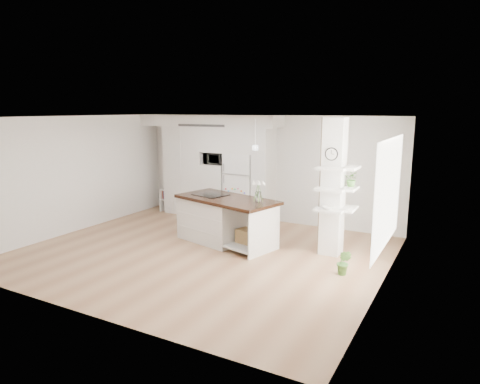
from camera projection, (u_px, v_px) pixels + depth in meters
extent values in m
cube|color=#A87F5B|center=(202.00, 252.00, 8.64)|extent=(7.00, 6.00, 0.01)
cube|color=white|center=(200.00, 117.00, 8.13)|extent=(7.00, 6.00, 0.04)
cube|color=silver|center=(266.00, 168.00, 10.97)|extent=(7.00, 0.04, 2.70)
cube|color=silver|center=(78.00, 222.00, 5.80)|extent=(7.00, 0.04, 2.70)
cube|color=silver|center=(76.00, 174.00, 10.02)|extent=(0.04, 6.00, 2.70)
cube|color=silver|center=(386.00, 206.00, 6.75)|extent=(0.04, 6.00, 2.70)
cube|color=silver|center=(188.00, 170.00, 11.75)|extent=(1.20, 0.65, 2.40)
cube|color=silver|center=(217.00, 191.00, 11.41)|extent=(0.65, 0.65, 1.42)
cube|color=silver|center=(216.00, 139.00, 11.15)|extent=(0.65, 0.65, 0.65)
cube|color=silver|center=(242.00, 140.00, 10.80)|extent=(0.85, 0.65, 0.65)
cube|color=silver|center=(264.00, 176.00, 10.68)|extent=(0.40, 0.65, 2.40)
cube|color=silver|center=(208.00, 121.00, 11.14)|extent=(4.00, 0.70, 0.30)
cube|color=#262626|center=(201.00, 125.00, 10.87)|extent=(1.40, 0.04, 0.06)
cube|color=white|center=(242.00, 187.00, 11.04)|extent=(0.78, 0.66, 1.75)
cube|color=#B2B2B7|center=(235.00, 175.00, 10.67)|extent=(0.78, 0.01, 0.03)
cube|color=silver|center=(333.00, 187.00, 8.35)|extent=(0.40, 0.40, 2.70)
cube|color=#997955|center=(323.00, 186.00, 8.44)|extent=(0.02, 0.40, 2.70)
cube|color=#997955|center=(336.00, 186.00, 8.53)|extent=(0.40, 0.02, 2.70)
cylinder|color=black|center=(332.00, 154.00, 8.04)|extent=(0.25, 0.03, 0.25)
cylinder|color=white|center=(331.00, 154.00, 8.03)|extent=(0.21, 0.01, 0.21)
plane|color=white|center=(388.00, 193.00, 6.99)|extent=(0.00, 2.40, 2.40)
cylinder|color=white|center=(285.00, 151.00, 7.57)|extent=(0.12, 0.12, 0.10)
cube|color=silver|center=(214.00, 219.00, 9.41)|extent=(1.64, 1.28, 0.93)
cube|color=silver|center=(250.00, 244.00, 8.76)|extent=(0.99, 1.11, 0.04)
cube|color=silver|center=(264.00, 232.00, 8.45)|extent=(0.27, 0.92, 0.93)
cube|color=#33180F|center=(227.00, 199.00, 9.05)|extent=(2.42, 1.59, 0.07)
cube|color=black|center=(211.00, 194.00, 9.38)|extent=(0.79, 0.71, 0.01)
cube|color=#A3854F|center=(248.00, 236.00, 8.77)|extent=(0.52, 0.44, 0.28)
cylinder|color=white|center=(258.00, 197.00, 8.58)|extent=(0.12, 0.12, 0.22)
cube|color=silver|center=(163.00, 200.00, 12.14)|extent=(0.05, 0.31, 0.64)
cube|color=silver|center=(177.00, 202.00, 11.87)|extent=(0.05, 0.31, 0.64)
cube|color=silver|center=(170.00, 190.00, 11.94)|extent=(0.56, 0.35, 0.03)
cube|color=silver|center=(170.00, 200.00, 12.00)|extent=(0.53, 0.34, 0.03)
sphere|color=white|center=(173.00, 207.00, 12.00)|extent=(0.31, 0.31, 0.31)
imported|color=#467E32|center=(344.00, 262.00, 7.43)|extent=(0.28, 0.24, 0.46)
imported|color=#467E32|center=(336.00, 230.00, 9.41)|extent=(0.28, 0.28, 0.47)
imported|color=#2D2D2D|center=(215.00, 159.00, 11.20)|extent=(0.54, 0.37, 0.30)
imported|color=#467E32|center=(352.00, 179.00, 8.25)|extent=(0.27, 0.23, 0.30)
imported|color=white|center=(328.00, 208.00, 8.15)|extent=(0.22, 0.22, 0.05)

